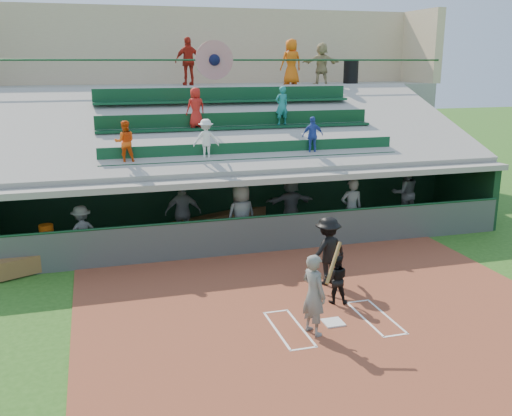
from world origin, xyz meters
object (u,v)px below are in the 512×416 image
object	(u,v)px
catcher	(336,279)
white_table	(48,250)
batter_at_plate	(314,294)
water_cooler	(46,232)
home_plate	(333,322)
trash_bin	(351,72)

from	to	relation	value
catcher	white_table	size ratio (longest dim) A/B	1.55
batter_at_plate	water_cooler	distance (m)	8.37
catcher	water_cooler	bearing A→B (deg)	-16.51
home_plate	trash_bin	size ratio (longest dim) A/B	0.44
home_plate	white_table	distance (m)	8.54
catcher	white_table	world-z (taller)	catcher
batter_at_plate	trash_bin	world-z (taller)	trash_bin
water_cooler	trash_bin	world-z (taller)	trash_bin
batter_at_plate	water_cooler	world-z (taller)	batter_at_plate
home_plate	batter_at_plate	distance (m)	1.09
batter_at_plate	catcher	world-z (taller)	batter_at_plate
water_cooler	batter_at_plate	bearing A→B (deg)	-47.89
white_table	water_cooler	bearing A→B (deg)	97.53
catcher	home_plate	bearing A→B (deg)	83.62
batter_at_plate	white_table	bearing A→B (deg)	132.21
home_plate	white_table	bearing A→B (deg)	136.57
home_plate	water_cooler	bearing A→B (deg)	136.45
home_plate	catcher	world-z (taller)	catcher
batter_at_plate	home_plate	bearing A→B (deg)	27.56
white_table	water_cooler	size ratio (longest dim) A/B	1.89
home_plate	batter_at_plate	xyz separation A→B (m)	(-0.59, -0.31, 0.86)
batter_at_plate	catcher	xyz separation A→B (m)	(1.09, 1.32, -0.29)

